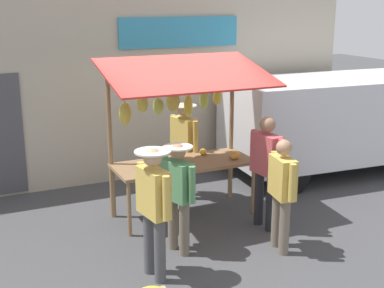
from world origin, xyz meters
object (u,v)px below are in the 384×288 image
Objects in this scene: vendor_with_sunhat at (184,142)px; shopper_in_striped_shirt at (266,164)px; shopper_with_ponytail at (178,190)px; shopper_with_shopping_bag at (154,203)px; shopper_in_grey_tee at (282,188)px; market_stall at (181,120)px; parked_van at (331,117)px.

shopper_in_striped_shirt reaches higher than vendor_with_sunhat.
shopper_with_shopping_bag is at bearing 118.70° from shopper_with_ponytail.
vendor_with_sunhat reaches higher than shopper_in_grey_tee.
vendor_with_sunhat is 2.11m from shopper_with_ponytail.
market_stall is 1.46m from shopper_in_striped_shirt.
shopper_with_ponytail is (1.49, 0.19, -0.11)m from shopper_in_striped_shirt.
shopper_in_grey_tee is (-0.71, 1.73, -0.65)m from market_stall.
shopper_with_ponytail is 0.34× the size of parked_van.
market_stall is at bearing -40.44° from vendor_with_sunhat.
parked_van is (-3.55, -0.78, -0.43)m from market_stall.
market_stall reaches higher than shopper_with_ponytail.
market_stall is at bearing 32.33° from shopper_in_grey_tee.
market_stall is 0.55× the size of parked_van.
vendor_with_sunhat is 2.45m from shopper_in_grey_tee.
shopper_in_striped_shirt reaches higher than shopper_with_shopping_bag.
shopper_with_shopping_bag reaches higher than shopper_in_grey_tee.
shopper_with_shopping_bag is 5.29m from parked_van.
shopper_in_striped_shirt is 1.03× the size of shopper_with_shopping_bag.
shopper_in_striped_shirt reaches higher than shopper_in_grey_tee.
market_stall is 1.50× the size of shopper_with_shopping_bag.
market_stall is 1.64× the size of shopper_with_ponytail.
shopper_in_grey_tee is 1.83m from shopper_with_shopping_bag.
market_stall reaches higher than shopper_with_shopping_bag.
shopper_in_grey_tee is at bearing -5.30° from vendor_with_sunhat.
parked_van is (-2.84, -2.51, 0.22)m from shopper_in_grey_tee.
shopper_with_shopping_bag is 0.75m from shopper_with_ponytail.
vendor_with_sunhat is at bearing -39.41° from shopper_with_shopping_bag.
shopper_in_striped_shirt is 0.77m from shopper_in_grey_tee.
market_stall reaches higher than parked_van.
shopper_with_shopping_bag is at bearing 103.56° from shopper_in_striped_shirt.
parked_van is (-3.20, -0.08, 0.14)m from vendor_with_sunhat.
shopper_with_shopping_bag reaches higher than shopper_with_ponytail.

